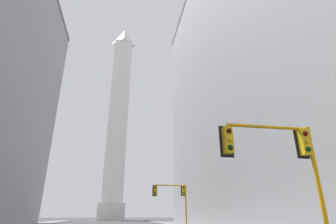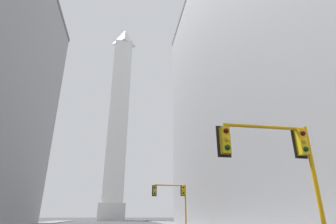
% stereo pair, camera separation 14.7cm
% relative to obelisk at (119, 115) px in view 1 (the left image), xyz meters
% --- Properties ---
extents(building_right, '(19.87, 49.26, 43.29)m').
position_rel_obelisk_xyz_m(building_right, '(23.01, -58.49, -13.20)').
color(building_right, '#9E9EA0').
rests_on(building_right, ground_plane).
extents(obelisk, '(8.23, 8.23, 72.25)m').
position_rel_obelisk_xyz_m(obelisk, '(0.00, 0.00, 0.00)').
color(obelisk, silver).
rests_on(obelisk, ground_plane).
extents(traffic_light_mid_right, '(4.40, 0.50, 5.18)m').
position_rel_obelisk_xyz_m(traffic_light_mid_right, '(9.02, -55.95, -30.93)').
color(traffic_light_mid_right, orange).
rests_on(traffic_light_mid_right, ground_plane).
extents(traffic_light_near_right, '(4.21, 0.50, 5.15)m').
position_rel_obelisk_xyz_m(traffic_light_near_right, '(8.84, -79.75, -30.95)').
color(traffic_light_near_right, orange).
rests_on(traffic_light_near_right, ground_plane).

